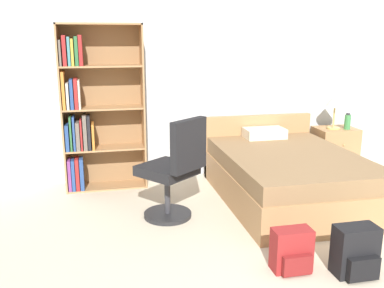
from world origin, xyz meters
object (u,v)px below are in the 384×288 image
(backpack_black, at_px, (356,252))
(backpack_red, at_px, (292,251))
(bed, at_px, (286,174))
(table_lamp, at_px, (335,102))
(water_bottle, at_px, (348,122))
(bookshelf, at_px, (91,110))
(nightstand, at_px, (334,150))
(office_chair, at_px, (174,171))

(backpack_black, height_order, backpack_red, backpack_black)
(bed, height_order, table_lamp, table_lamp)
(water_bottle, bearing_deg, bookshelf, 177.45)
(table_lamp, bearing_deg, bed, -142.82)
(bookshelf, relative_size, water_bottle, 9.08)
(bed, relative_size, backpack_black, 5.05)
(bookshelf, height_order, water_bottle, bookshelf)
(bookshelf, xyz_separation_m, nightstand, (3.15, -0.04, -0.65))
(water_bottle, bearing_deg, office_chair, -158.56)
(bookshelf, height_order, backpack_black, bookshelf)
(table_lamp, bearing_deg, backpack_black, -115.86)
(table_lamp, relative_size, backpack_red, 1.34)
(bed, distance_m, water_bottle, 1.40)
(water_bottle, distance_m, backpack_red, 2.81)
(office_chair, bearing_deg, backpack_black, -48.49)
(office_chair, relative_size, table_lamp, 2.27)
(office_chair, bearing_deg, table_lamp, 24.11)
(bed, height_order, nightstand, bed)
(office_chair, relative_size, backpack_black, 2.64)
(bed, relative_size, water_bottle, 9.38)
(water_bottle, relative_size, backpack_black, 0.54)
(office_chair, distance_m, nightstand, 2.62)
(office_chair, bearing_deg, bed, 12.19)
(bookshelf, relative_size, backpack_black, 4.89)
(nightstand, distance_m, table_lamp, 0.66)
(office_chair, distance_m, table_lamp, 2.57)
(bed, distance_m, office_chair, 1.37)
(bookshelf, xyz_separation_m, backpack_black, (1.95, -2.43, -0.76))
(backpack_black, bearing_deg, backpack_red, 159.96)
(water_bottle, bearing_deg, backpack_black, -119.67)
(bookshelf, distance_m, office_chair, 1.43)
(backpack_black, bearing_deg, office_chair, 131.51)
(nightstand, bearing_deg, bed, -143.28)
(nightstand, height_order, table_lamp, table_lamp)
(backpack_red, bearing_deg, table_lamp, 54.07)
(office_chair, bearing_deg, backpack_red, -58.05)
(bookshelf, relative_size, table_lamp, 4.20)
(backpack_red, bearing_deg, office_chair, 121.95)
(bookshelf, relative_size, bed, 0.97)
(office_chair, height_order, nightstand, office_chair)
(water_bottle, bearing_deg, backpack_red, -129.45)
(bookshelf, distance_m, water_bottle, 3.26)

